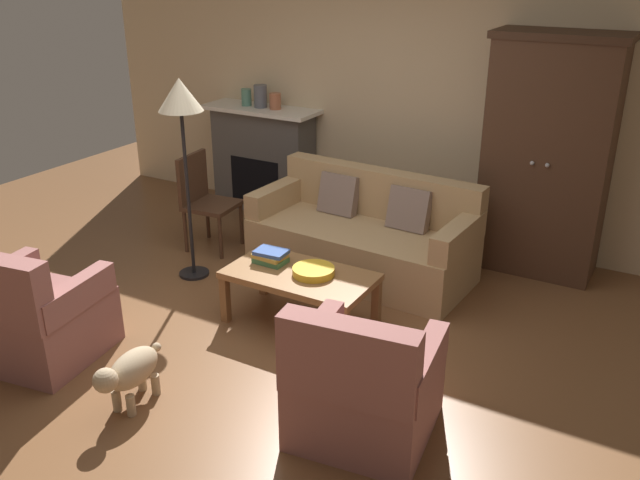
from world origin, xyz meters
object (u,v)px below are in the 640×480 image
(fruit_bowl, at_px, (314,271))
(side_chair_wooden, at_px, (204,196))
(fireplace, at_px, (264,158))
(floor_lamp, at_px, (181,107))
(mantel_vase_slate, at_px, (261,96))
(book_stack, at_px, (270,256))
(armchair_near_left, at_px, (35,317))
(armoire, at_px, (547,157))
(mantel_vase_terracotta, at_px, (275,101))
(couch, at_px, (364,238))
(armchair_near_right, at_px, (363,389))
(coffee_table, at_px, (300,279))
(mantel_vase_jade, at_px, (246,97))
(dog, at_px, (130,372))

(fruit_bowl, bearing_deg, side_chair_wooden, 154.75)
(fireplace, height_order, floor_lamp, floor_lamp)
(mantel_vase_slate, xyz_separation_m, side_chair_wooden, (0.11, -1.15, -0.72))
(book_stack, height_order, armchair_near_left, armchair_near_left)
(armoire, height_order, armchair_near_left, armoire)
(book_stack, relative_size, floor_lamp, 0.15)
(fruit_bowl, height_order, armchair_near_left, armchair_near_left)
(book_stack, bearing_deg, mantel_vase_terracotta, 121.86)
(book_stack, bearing_deg, side_chair_wooden, 148.83)
(side_chair_wooden, bearing_deg, armchair_near_left, -84.07)
(mantel_vase_slate, height_order, mantel_vase_terracotta, mantel_vase_slate)
(couch, bearing_deg, armchair_near_right, -63.84)
(couch, bearing_deg, fireplace, 151.36)
(mantel_vase_slate, bearing_deg, side_chair_wooden, -84.43)
(mantel_vase_terracotta, bearing_deg, coffee_table, -52.90)
(armchair_near_left, bearing_deg, mantel_vase_slate, 95.80)
(fruit_bowl, height_order, book_stack, book_stack)
(armchair_near_right, bearing_deg, coffee_table, 136.63)
(mantel_vase_jade, bearing_deg, fruit_bowl, -44.81)
(dog, bearing_deg, fruit_bowl, 71.49)
(fireplace, distance_m, book_stack, 2.36)
(mantel_vase_terracotta, distance_m, side_chair_wooden, 1.34)
(armoire, bearing_deg, couch, -147.21)
(armchair_near_right, distance_m, floor_lamp, 2.78)
(armoire, relative_size, mantel_vase_terracotta, 12.59)
(coffee_table, bearing_deg, side_chair_wooden, 152.52)
(mantel_vase_terracotta, relative_size, armchair_near_left, 0.18)
(couch, relative_size, coffee_table, 1.78)
(mantel_vase_jade, xyz_separation_m, armchair_near_right, (2.82, -2.88, -0.89))
(fruit_bowl, distance_m, side_chair_wooden, 1.82)
(fireplace, bearing_deg, side_chair_wooden, -84.51)
(coffee_table, relative_size, mantel_vase_terracotta, 6.78)
(couch, bearing_deg, dog, -98.91)
(mantel_vase_jade, xyz_separation_m, mantel_vase_slate, (0.18, 0.00, 0.03))
(armchair_near_right, bearing_deg, mantel_vase_jade, 134.40)
(mantel_vase_jade, distance_m, mantel_vase_slate, 0.18)
(fruit_bowl, xyz_separation_m, armchair_near_left, (-1.42, -1.34, -0.13))
(coffee_table, relative_size, side_chair_wooden, 1.22)
(mantel_vase_jade, xyz_separation_m, side_chair_wooden, (0.29, -1.15, -0.70))
(fireplace, bearing_deg, coffee_table, -49.94)
(mantel_vase_slate, xyz_separation_m, armchair_near_left, (0.33, -3.26, -0.92))
(mantel_vase_terracotta, distance_m, floor_lamp, 1.74)
(book_stack, bearing_deg, fireplace, 125.35)
(mantel_vase_slate, bearing_deg, book_stack, -54.39)
(fireplace, height_order, fruit_bowl, fireplace)
(couch, distance_m, dog, 2.48)
(couch, height_order, side_chair_wooden, side_chair_wooden)
(dog, bearing_deg, fireplace, 110.83)
(mantel_vase_jade, height_order, mantel_vase_terracotta, mantel_vase_jade)
(armchair_near_right, height_order, side_chair_wooden, side_chair_wooden)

